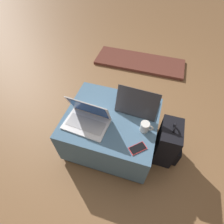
{
  "coord_description": "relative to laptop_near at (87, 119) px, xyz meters",
  "views": [
    {
      "loc": [
        0.29,
        -0.92,
        1.7
      ],
      "look_at": [
        0.01,
        -0.01,
        0.53
      ],
      "focal_mm": 28.0,
      "sensor_mm": 36.0,
      "label": 1
    }
  ],
  "objects": [
    {
      "name": "coffee_mug",
      "position": [
        0.49,
        0.07,
        -0.01
      ],
      "size": [
        0.11,
        0.08,
        0.09
      ],
      "color": "white",
      "rests_on": "ottoman"
    },
    {
      "name": "cell_phone",
      "position": [
        0.47,
        -0.12,
        -0.05
      ],
      "size": [
        0.15,
        0.15,
        0.01
      ],
      "rotation": [
        0.0,
        0.0,
        5.47
      ],
      "color": "red",
      "rests_on": "ottoman"
    },
    {
      "name": "fireplace_hearth",
      "position": [
        0.18,
        1.64,
        -0.48
      ],
      "size": [
        1.4,
        0.5,
        0.04
      ],
      "color": "brown",
      "rests_on": "ground_plane"
    },
    {
      "name": "ottoman",
      "position": [
        0.18,
        0.12,
        -0.28
      ],
      "size": [
        0.84,
        0.72,
        0.45
      ],
      "color": "#2A3D4E",
      "rests_on": "ground_plane"
    },
    {
      "name": "backpack",
      "position": [
        0.74,
        0.14,
        -0.28
      ],
      "size": [
        0.23,
        0.29,
        0.53
      ],
      "rotation": [
        0.0,
        0.0,
        1.57
      ],
      "color": "black",
      "rests_on": "ground_plane"
    },
    {
      "name": "laptop_far",
      "position": [
        0.38,
        0.29,
        0.0
      ],
      "size": [
        0.38,
        0.27,
        0.25
      ],
      "rotation": [
        0.0,
        0.0,
        3.09
      ],
      "color": "#333338",
      "rests_on": "ottoman"
    },
    {
      "name": "ground_plane",
      "position": [
        0.18,
        0.12,
        -0.5
      ],
      "size": [
        14.0,
        14.0,
        0.0
      ],
      "primitive_type": "plane",
      "color": "olive"
    },
    {
      "name": "laptop_near",
      "position": [
        0.0,
        0.0,
        0.0
      ],
      "size": [
        0.39,
        0.28,
        0.25
      ],
      "rotation": [
        0.0,
        0.0,
        -0.08
      ],
      "color": "silver",
      "rests_on": "ottoman"
    }
  ]
}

